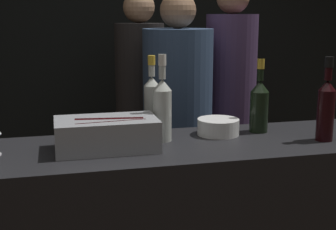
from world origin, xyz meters
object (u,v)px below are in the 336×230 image
person_in_hoodie (140,102)px  person_grey_polo (230,101)px  bowl_white (218,126)px  person_blond_tee (178,119)px  rose_wine_bottle (152,101)px  ice_bin_with_bottles (108,132)px  white_wine_bottle (162,107)px  red_wine_bottle_black_foil (326,106)px  champagne_bottle (259,104)px

person_in_hoodie → person_grey_polo: person_grey_polo is taller
bowl_white → person_blond_tee: size_ratio=0.11×
rose_wine_bottle → person_grey_polo: person_grey_polo is taller
rose_wine_bottle → ice_bin_with_bottles: bearing=-135.3°
white_wine_bottle → red_wine_bottle_black_foil: white_wine_bottle is taller
champagne_bottle → person_grey_polo: size_ratio=0.19×
white_wine_bottle → person_blond_tee: size_ratio=0.22×
white_wine_bottle → rose_wine_bottle: bearing=95.6°
red_wine_bottle_black_foil → person_in_hoodie: person_in_hoodie is taller
white_wine_bottle → ice_bin_with_bottles: bearing=-162.2°
champagne_bottle → rose_wine_bottle: (-0.48, 0.10, 0.02)m
white_wine_bottle → person_blond_tee: bearing=70.5°
white_wine_bottle → champagne_bottle: (0.47, 0.05, -0.02)m
bowl_white → person_blond_tee: (0.01, 0.74, -0.13)m
rose_wine_bottle → person_in_hoodie: bearing=82.5°
bowl_white → person_in_hoodie: size_ratio=0.11×
bowl_white → rose_wine_bottle: rose_wine_bottle is taller
bowl_white → champagne_bottle: size_ratio=0.56×
ice_bin_with_bottles → champagne_bottle: 0.72m
ice_bin_with_bottles → bowl_white: ice_bin_with_bottles is taller
bowl_white → white_wine_bottle: size_ratio=0.51×
champagne_bottle → rose_wine_bottle: size_ratio=0.95×
ice_bin_with_bottles → red_wine_bottle_black_foil: size_ratio=1.12×
rose_wine_bottle → person_blond_tee: 0.74m
champagne_bottle → red_wine_bottle_black_foil: (0.21, -0.21, 0.02)m
champagne_bottle → person_blond_tee: person_blond_tee is taller
person_blond_tee → person_grey_polo: person_grey_polo is taller
person_blond_tee → white_wine_bottle: bearing=81.3°
white_wine_bottle → person_grey_polo: bearing=54.4°
red_wine_bottle_black_foil → white_wine_bottle: bearing=166.7°
champagne_bottle → person_grey_polo: (0.21, 0.90, -0.15)m
bowl_white → person_grey_polo: (0.41, 0.91, -0.06)m
ice_bin_with_bottles → rose_wine_bottle: (0.23, 0.22, 0.08)m
person_grey_polo → ice_bin_with_bottles: bearing=23.5°
bowl_white → person_grey_polo: 1.00m
bowl_white → person_blond_tee: 0.75m
bowl_white → rose_wine_bottle: bearing=159.8°
white_wine_bottle → person_in_hoodie: bearing=84.0°
person_grey_polo → champagne_bottle: bearing=52.1°
rose_wine_bottle → bowl_white: bearing=-20.2°
champagne_bottle → person_in_hoodie: 1.24m
white_wine_bottle → person_grey_polo: (0.68, 0.95, -0.17)m
ice_bin_with_bottles → white_wine_bottle: white_wine_bottle is taller
red_wine_bottle_black_foil → rose_wine_bottle: red_wine_bottle_black_foil is taller
red_wine_bottle_black_foil → person_blond_tee: 1.05m
ice_bin_with_bottles → person_in_hoodie: (0.37, 1.30, -0.13)m
white_wine_bottle → red_wine_bottle_black_foil: (0.67, -0.16, 0.00)m
champagne_bottle → person_blond_tee: 0.79m
rose_wine_bottle → person_grey_polo: (0.69, 0.80, -0.17)m
bowl_white → red_wine_bottle_black_foil: (0.41, -0.20, 0.11)m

